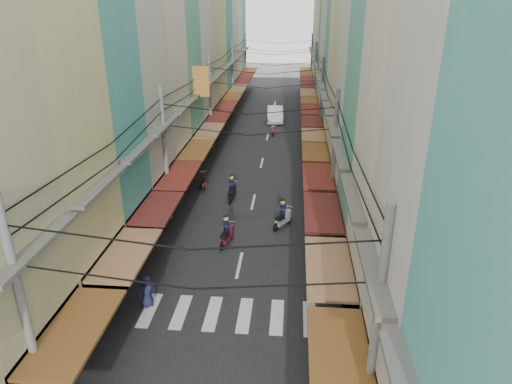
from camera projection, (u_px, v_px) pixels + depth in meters
The scene contains 15 objects.
ground at pixel (244, 246), 25.27m from camera, with size 160.00×160.00×0.00m, color slate.
road at pixel (266, 142), 43.63m from camera, with size 10.00×80.00×0.02m, color black.
sidewalk_left at pixel (199, 141), 44.12m from camera, with size 3.00×80.00×0.06m, color slate.
sidewalk_right at pixel (335, 144), 43.12m from camera, with size 3.00×80.00×0.06m, color slate.
crosswalk at pixel (229, 314), 19.75m from camera, with size 7.55×2.40×0.01m.
building_row_left at pixel (168, 37), 37.29m from camera, with size 7.80×67.67×23.70m.
building_row_right at pixel (364, 44), 36.10m from camera, with size 7.80×68.98×22.59m.
utility_poles at pixel (263, 81), 36.49m from camera, with size 10.20×66.13×8.20m.
white_car at pixel (275, 121), 51.35m from camera, with size 5.71×2.24×2.01m, color silver.
bicycle at pixel (355, 282), 22.07m from camera, with size 0.57×1.52×1.04m, color black.
moving_scooters at pixel (257, 192), 30.99m from camera, with size 7.77×24.45×1.84m.
parked_scooters at pixel (329, 285), 20.95m from camera, with size 12.84×14.47×0.99m.
pedestrians at pixel (176, 223), 25.73m from camera, with size 13.20×23.02×2.24m.
market_umbrella at pixel (361, 224), 22.55m from camera, with size 2.52×2.52×2.66m.
traffic_sign at pixel (364, 262), 20.14m from camera, with size 0.10×0.58×2.63m.
Camera 1 is at (2.54, -21.98, 12.58)m, focal length 32.00 mm.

